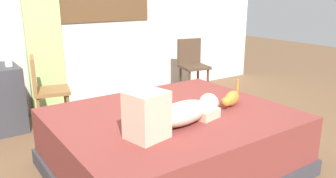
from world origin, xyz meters
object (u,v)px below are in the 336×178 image
at_px(bed, 172,142).
at_px(person_lying, 174,113).
at_px(cat, 231,99).
at_px(chair_by_desk, 45,87).
at_px(chair_spare, 192,63).
at_px(cup, 9,63).

xyz_separation_m(bed, person_lying, (-0.16, -0.26, 0.38)).
bearing_deg(cat, chair_by_desk, 125.29).
relative_size(bed, chair_spare, 2.31).
height_order(person_lying, chair_spare, person_lying).
height_order(bed, chair_by_desk, chair_by_desk).
height_order(cup, chair_by_desk, chair_by_desk).
xyz_separation_m(bed, chair_by_desk, (-0.64, 1.54, 0.25)).
distance_m(chair_by_desk, chair_spare, 2.21).
bearing_deg(chair_by_desk, person_lying, -75.15).
height_order(bed, person_lying, person_lying).
xyz_separation_m(bed, cup, (-0.93, 1.78, 0.52)).
bearing_deg(cat, person_lying, -171.19).
bearing_deg(chair_spare, cup, 177.62).
distance_m(cup, chair_spare, 2.52).
relative_size(cat, cup, 4.15).
distance_m(cup, chair_by_desk, 0.47).
bearing_deg(person_lying, bed, 57.70).
xyz_separation_m(chair_by_desk, chair_spare, (2.21, 0.14, 0.00)).
bearing_deg(person_lying, cat, 8.81).
relative_size(cat, chair_by_desk, 0.39).
distance_m(cat, cup, 2.44).
xyz_separation_m(cat, chair_spare, (1.02, 1.83, -0.09)).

